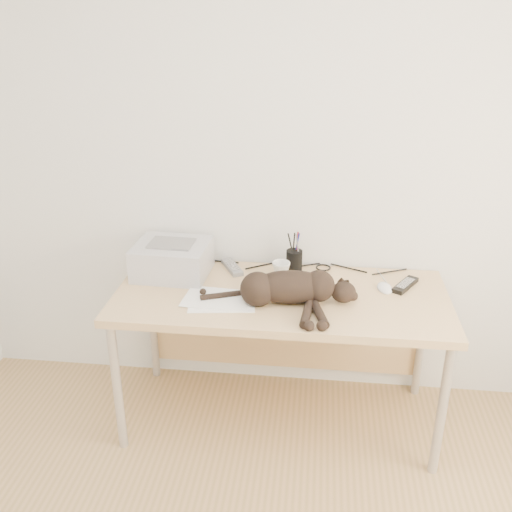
# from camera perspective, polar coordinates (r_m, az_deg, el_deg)

# --- Properties ---
(wall_back) EXTENTS (3.50, 0.00, 3.50)m
(wall_back) POSITION_cam_1_polar(r_m,az_deg,el_deg) (2.89, 3.26, 9.48)
(wall_back) COLOR silver
(wall_back) RESTS_ON floor
(desk) EXTENTS (1.60, 0.70, 0.74)m
(desk) POSITION_cam_1_polar(r_m,az_deg,el_deg) (2.89, 2.60, -5.34)
(desk) COLOR tan
(desk) RESTS_ON floor
(printer) EXTENTS (0.38, 0.33, 0.18)m
(printer) POSITION_cam_1_polar(r_m,az_deg,el_deg) (2.94, -8.36, -0.28)
(printer) COLOR #B3B3B8
(printer) RESTS_ON desk
(papers) EXTENTS (0.36, 0.27, 0.01)m
(papers) POSITION_cam_1_polar(r_m,az_deg,el_deg) (2.69, -3.71, -4.41)
(papers) COLOR white
(papers) RESTS_ON desk
(cat) EXTENTS (0.74, 0.34, 0.17)m
(cat) POSITION_cam_1_polar(r_m,az_deg,el_deg) (2.63, 3.02, -3.33)
(cat) COLOR black
(cat) RESTS_ON desk
(mug) EXTENTS (0.13, 0.13, 0.09)m
(mug) POSITION_cam_1_polar(r_m,az_deg,el_deg) (2.89, 2.52, -1.40)
(mug) COLOR white
(mug) RESTS_ON desk
(pen_cup) EXTENTS (0.08, 0.08, 0.21)m
(pen_cup) POSITION_cam_1_polar(r_m,az_deg,el_deg) (2.96, 3.84, -0.45)
(pen_cup) COLOR black
(pen_cup) RESTS_ON desk
(remote_grey) EXTENTS (0.14, 0.20, 0.02)m
(remote_grey) POSITION_cam_1_polar(r_m,az_deg,el_deg) (2.99, -2.41, -1.12)
(remote_grey) COLOR slate
(remote_grey) RESTS_ON desk
(remote_black) EXTENTS (0.15, 0.20, 0.02)m
(remote_black) POSITION_cam_1_polar(r_m,az_deg,el_deg) (2.90, 14.69, -2.83)
(remote_black) COLOR black
(remote_black) RESTS_ON desk
(mouse) EXTENTS (0.09, 0.13, 0.04)m
(mouse) POSITION_cam_1_polar(r_m,az_deg,el_deg) (2.85, 12.77, -2.91)
(mouse) COLOR white
(mouse) RESTS_ON desk
(cable_tangle) EXTENTS (1.36, 0.08, 0.01)m
(cable_tangle) POSITION_cam_1_polar(r_m,az_deg,el_deg) (3.02, 2.96, -0.98)
(cable_tangle) COLOR black
(cable_tangle) RESTS_ON desk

